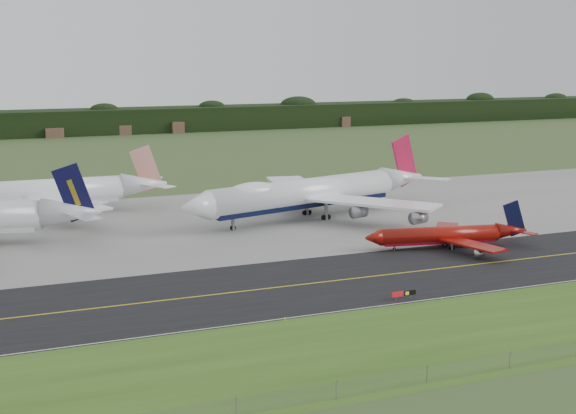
# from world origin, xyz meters

# --- Properties ---
(ground) EXTENTS (600.00, 600.00, 0.00)m
(ground) POSITION_xyz_m (0.00, 0.00, 0.00)
(ground) COLOR #3D5326
(ground) RESTS_ON ground
(grass_verge) EXTENTS (400.00, 30.00, 0.01)m
(grass_verge) POSITION_xyz_m (0.00, -35.00, 0.01)
(grass_verge) COLOR #31591A
(grass_verge) RESTS_ON ground
(taxiway) EXTENTS (400.00, 32.00, 0.02)m
(taxiway) POSITION_xyz_m (0.00, -4.00, 0.01)
(taxiway) COLOR black
(taxiway) RESTS_ON ground
(apron) EXTENTS (400.00, 78.00, 0.01)m
(apron) POSITION_xyz_m (0.00, 51.00, 0.01)
(apron) COLOR gray
(apron) RESTS_ON ground
(taxiway_centreline) EXTENTS (400.00, 0.40, 0.00)m
(taxiway_centreline) POSITION_xyz_m (0.00, -4.00, 0.03)
(taxiway_centreline) COLOR gold
(taxiway_centreline) RESTS_ON taxiway
(taxiway_edge_line) EXTENTS (400.00, 0.25, 0.00)m
(taxiway_edge_line) POSITION_xyz_m (0.00, -19.50, 0.03)
(taxiway_edge_line) COLOR silver
(taxiway_edge_line) RESTS_ON taxiway
(perimeter_fence) EXTENTS (320.00, 0.10, 320.00)m
(perimeter_fence) POSITION_xyz_m (0.00, -48.00, 1.10)
(perimeter_fence) COLOR slate
(perimeter_fence) RESTS_ON ground
(horizon_treeline) EXTENTS (700.00, 25.00, 12.00)m
(horizon_treeline) POSITION_xyz_m (0.00, 273.76, 5.47)
(horizon_treeline) COLOR black
(horizon_treeline) RESTS_ON ground
(jet_ba_747) EXTENTS (71.75, 58.22, 18.31)m
(jet_ba_747) POSITION_xyz_m (8.42, 47.02, 6.23)
(jet_ba_747) COLOR white
(jet_ba_747) RESTS_ON ground
(jet_red_737) EXTENTS (34.49, 27.74, 9.35)m
(jet_red_737) POSITION_xyz_m (22.26, 9.30, 2.59)
(jet_red_737) COLOR maroon
(jet_red_737) RESTS_ON ground
(jet_star_tail) EXTENTS (60.96, 51.14, 16.11)m
(jet_star_tail) POSITION_xyz_m (-50.29, 75.55, 5.37)
(jet_star_tail) COLOR white
(jet_star_tail) RESTS_ON ground
(taxiway_sign) EXTENTS (4.31, 0.19, 1.44)m
(taxiway_sign) POSITION_xyz_m (-3.81, -18.00, 1.01)
(taxiway_sign) COLOR slate
(taxiway_sign) RESTS_ON ground
(edge_marker_left) EXTENTS (0.16, 0.16, 0.50)m
(edge_marker_left) POSITION_xyz_m (-25.34, -20.50, 0.25)
(edge_marker_left) COLOR yellow
(edge_marker_left) RESTS_ON ground
(edge_marker_center) EXTENTS (0.16, 0.16, 0.50)m
(edge_marker_center) POSITION_xyz_m (1.68, -20.50, 0.25)
(edge_marker_center) COLOR yellow
(edge_marker_center) RESTS_ON ground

